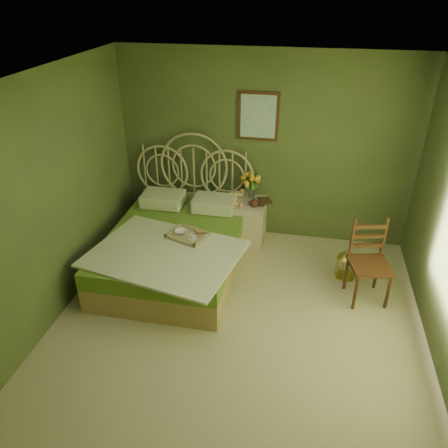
% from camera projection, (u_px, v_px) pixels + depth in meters
% --- Properties ---
extents(floor, '(4.50, 4.50, 0.00)m').
position_uv_depth(floor, '(234.00, 337.00, 4.64)').
color(floor, tan).
rests_on(floor, ground).
extents(ceiling, '(4.50, 4.50, 0.00)m').
position_uv_depth(ceiling, '(238.00, 87.00, 3.35)').
color(ceiling, silver).
rests_on(ceiling, wall_back).
extents(wall_back, '(4.00, 0.00, 4.00)m').
position_uv_depth(wall_back, '(265.00, 149.00, 5.91)').
color(wall_back, '#586434').
rests_on(wall_back, floor).
extents(wall_left, '(0.00, 4.50, 4.50)m').
position_uv_depth(wall_left, '(38.00, 212.00, 4.33)').
color(wall_left, '#586434').
rests_on(wall_left, floor).
extents(wall_art, '(0.54, 0.04, 0.64)m').
position_uv_depth(wall_art, '(258.00, 116.00, 5.68)').
color(wall_art, '#39210F').
rests_on(wall_art, wall_back).
extents(bed, '(1.89, 2.38, 1.47)m').
position_uv_depth(bed, '(176.00, 245.00, 5.63)').
color(bed, tan).
rests_on(bed, floor).
extents(nightstand, '(0.56, 0.56, 1.04)m').
position_uv_depth(nightstand, '(246.00, 217.00, 6.18)').
color(nightstand, beige).
rests_on(nightstand, floor).
extents(chair, '(0.53, 0.53, 0.98)m').
position_uv_depth(chair, '(370.00, 256.00, 5.00)').
color(chair, '#39210F').
rests_on(chair, floor).
extents(birdcage, '(0.26, 0.26, 0.39)m').
position_uv_depth(birdcage, '(347.00, 264.00, 5.49)').
color(birdcage, gold).
rests_on(birdcage, floor).
extents(book_lower, '(0.24, 0.27, 0.02)m').
position_uv_depth(book_lower, '(259.00, 201.00, 6.04)').
color(book_lower, '#381E0F').
rests_on(book_lower, nightstand).
extents(book_upper, '(0.25, 0.27, 0.02)m').
position_uv_depth(book_upper, '(259.00, 200.00, 6.03)').
color(book_upper, '#472819').
rests_on(book_upper, nightstand).
extents(cereal_bowl, '(0.17, 0.17, 0.04)m').
position_uv_depth(cereal_bowl, '(181.00, 232.00, 5.40)').
color(cereal_bowl, white).
rests_on(cereal_bowl, bed).
extents(coffee_cup, '(0.08, 0.08, 0.07)m').
position_uv_depth(coffee_cup, '(192.00, 237.00, 5.27)').
color(coffee_cup, white).
rests_on(coffee_cup, bed).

